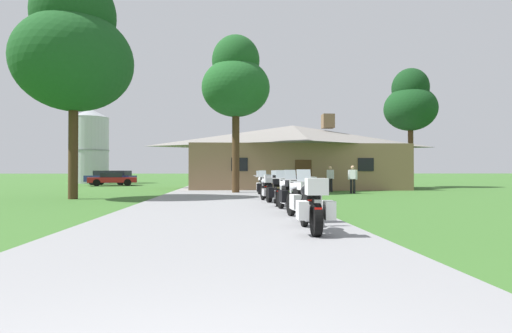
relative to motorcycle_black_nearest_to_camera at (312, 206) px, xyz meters
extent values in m
plane|color=#386628|center=(-2.01, 13.32, -0.61)|extent=(500.00, 500.00, 0.00)
cube|color=gray|center=(-2.01, 11.32, -0.58)|extent=(6.40, 80.00, 0.06)
cylinder|color=black|center=(0.02, 0.96, -0.23)|extent=(0.13, 0.64, 0.64)
cylinder|color=black|center=(-0.01, -0.48, -0.23)|extent=(0.17, 0.64, 0.64)
cube|color=silver|center=(0.00, 0.22, -0.17)|extent=(0.27, 0.57, 0.30)
ellipsoid|color=black|center=(0.01, 0.48, 0.28)|extent=(0.31, 0.53, 0.26)
cube|color=black|center=(0.00, 0.02, 0.19)|extent=(0.29, 0.53, 0.10)
cylinder|color=silver|center=(0.02, 0.92, 0.47)|extent=(0.66, 0.05, 0.03)
cylinder|color=silver|center=(0.02, 0.96, 0.13)|extent=(0.07, 0.24, 0.73)
cube|color=#B2BCC6|center=(0.02, 1.02, 0.61)|extent=(0.32, 0.12, 0.27)
sphere|color=silver|center=(0.02, 0.92, 0.33)|extent=(0.11, 0.11, 0.11)
cube|color=silver|center=(-0.01, -0.53, 0.41)|extent=(0.41, 0.37, 0.32)
cube|color=red|center=(-0.02, -0.70, 0.00)|extent=(0.14, 0.03, 0.06)
cylinder|color=silver|center=(0.14, -0.16, -0.33)|extent=(0.08, 0.55, 0.07)
cube|color=silver|center=(-0.27, -0.42, -0.05)|extent=(0.21, 0.40, 0.36)
cube|color=silver|center=(0.25, -0.43, -0.05)|extent=(0.21, 0.40, 0.36)
cylinder|color=black|center=(0.06, 3.21, -0.23)|extent=(0.18, 0.65, 0.64)
cylinder|color=black|center=(0.22, 1.78, -0.23)|extent=(0.23, 0.65, 0.64)
cube|color=silver|center=(0.14, 2.47, -0.17)|extent=(0.32, 0.59, 0.30)
ellipsoid|color=#B2B5BC|center=(0.11, 2.73, 0.28)|extent=(0.36, 0.55, 0.26)
cube|color=black|center=(0.17, 2.27, 0.19)|extent=(0.34, 0.55, 0.10)
cylinder|color=silver|center=(0.06, 3.17, 0.47)|extent=(0.66, 0.11, 0.03)
cylinder|color=silver|center=(0.06, 3.21, 0.13)|extent=(0.09, 0.24, 0.73)
cube|color=#B2BCC6|center=(0.05, 3.27, 0.61)|extent=(0.33, 0.14, 0.27)
sphere|color=silver|center=(0.06, 3.17, 0.33)|extent=(0.11, 0.11, 0.11)
cube|color=silver|center=(0.23, 1.73, 0.41)|extent=(0.44, 0.40, 0.32)
cube|color=red|center=(0.25, 1.56, 0.00)|extent=(0.14, 0.05, 0.06)
cylinder|color=silver|center=(0.33, 2.11, -0.33)|extent=(0.13, 0.55, 0.07)
cube|color=silver|center=(-0.04, 1.80, -0.05)|extent=(0.24, 0.42, 0.36)
cube|color=silver|center=(0.47, 1.86, -0.05)|extent=(0.24, 0.42, 0.36)
cylinder|color=black|center=(0.06, 5.48, -0.23)|extent=(0.19, 0.65, 0.64)
cylinder|color=black|center=(0.24, 4.05, -0.23)|extent=(0.23, 0.65, 0.64)
cube|color=silver|center=(0.15, 4.74, -0.17)|extent=(0.32, 0.59, 0.30)
ellipsoid|color=silver|center=(0.12, 5.00, 0.28)|extent=(0.36, 0.55, 0.26)
cube|color=black|center=(0.18, 4.55, 0.19)|extent=(0.34, 0.55, 0.10)
cylinder|color=silver|center=(0.07, 5.44, 0.47)|extent=(0.66, 0.11, 0.03)
cylinder|color=silver|center=(0.06, 5.48, 0.13)|extent=(0.09, 0.24, 0.73)
cube|color=#B2BCC6|center=(0.06, 5.54, 0.61)|extent=(0.33, 0.15, 0.27)
sphere|color=silver|center=(0.07, 5.44, 0.33)|extent=(0.11, 0.11, 0.11)
cube|color=black|center=(0.24, 4.00, 0.41)|extent=(0.44, 0.41, 0.32)
cube|color=red|center=(0.26, 3.83, 0.00)|extent=(0.14, 0.05, 0.06)
cylinder|color=silver|center=(0.34, 4.38, -0.33)|extent=(0.14, 0.55, 0.07)
cube|color=black|center=(-0.03, 4.07, -0.05)|extent=(0.25, 0.42, 0.36)
cube|color=black|center=(0.49, 4.13, -0.05)|extent=(0.25, 0.42, 0.36)
cylinder|color=black|center=(0.15, 7.79, -0.23)|extent=(0.14, 0.64, 0.64)
cylinder|color=black|center=(0.09, 6.35, -0.23)|extent=(0.18, 0.65, 0.64)
cube|color=silver|center=(0.12, 7.05, -0.17)|extent=(0.28, 0.57, 0.30)
ellipsoid|color=#B2B5BC|center=(0.13, 7.31, 0.28)|extent=(0.32, 0.53, 0.26)
cube|color=black|center=(0.11, 6.85, 0.19)|extent=(0.30, 0.53, 0.10)
cylinder|color=silver|center=(0.14, 7.75, 0.47)|extent=(0.66, 0.06, 0.03)
cylinder|color=silver|center=(0.15, 7.79, 0.13)|extent=(0.07, 0.24, 0.73)
cube|color=#B2BCC6|center=(0.15, 7.85, 0.61)|extent=(0.32, 0.12, 0.27)
sphere|color=silver|center=(0.14, 7.75, 0.33)|extent=(0.11, 0.11, 0.11)
cube|color=black|center=(0.09, 6.30, 0.41)|extent=(0.41, 0.38, 0.32)
cube|color=red|center=(0.08, 6.13, 0.00)|extent=(0.14, 0.04, 0.06)
cylinder|color=silver|center=(0.24, 6.66, -0.33)|extent=(0.09, 0.55, 0.07)
cube|color=black|center=(-0.17, 6.41, -0.05)|extent=(0.22, 0.41, 0.36)
cube|color=black|center=(0.35, 6.39, -0.05)|extent=(0.22, 0.41, 0.36)
cylinder|color=black|center=(-0.19, 9.73, -0.23)|extent=(0.17, 0.65, 0.64)
cylinder|color=black|center=(-0.05, 8.29, -0.23)|extent=(0.22, 0.65, 0.64)
cube|color=silver|center=(-0.12, 8.99, -0.17)|extent=(0.31, 0.58, 0.30)
ellipsoid|color=#B2B5BC|center=(-0.14, 9.25, 0.28)|extent=(0.35, 0.55, 0.26)
cube|color=black|center=(-0.10, 8.79, 0.19)|extent=(0.33, 0.54, 0.10)
cylinder|color=silver|center=(-0.18, 9.69, 0.47)|extent=(0.66, 0.10, 0.03)
cylinder|color=silver|center=(-0.19, 9.73, 0.13)|extent=(0.08, 0.24, 0.73)
cube|color=#B2BCC6|center=(-0.19, 9.79, 0.61)|extent=(0.33, 0.14, 0.27)
sphere|color=silver|center=(-0.18, 9.69, 0.33)|extent=(0.11, 0.11, 0.11)
cube|color=#B7B7BC|center=(-0.04, 8.24, 0.41)|extent=(0.43, 0.40, 0.32)
cube|color=red|center=(-0.03, 8.08, 0.00)|extent=(0.14, 0.04, 0.06)
cylinder|color=silver|center=(0.06, 8.63, -0.33)|extent=(0.12, 0.55, 0.07)
cylinder|color=black|center=(0.01, 12.24, -0.23)|extent=(0.12, 0.64, 0.64)
cylinder|color=black|center=(-0.01, 10.80, -0.23)|extent=(0.16, 0.64, 0.64)
cube|color=silver|center=(0.00, 11.50, -0.17)|extent=(0.27, 0.56, 0.30)
ellipsoid|color=gold|center=(0.00, 11.76, 0.28)|extent=(0.31, 0.52, 0.26)
cube|color=black|center=(0.00, 11.30, 0.19)|extent=(0.29, 0.52, 0.10)
cylinder|color=silver|center=(0.01, 12.20, 0.47)|extent=(0.66, 0.04, 0.03)
cylinder|color=silver|center=(0.01, 12.24, 0.13)|extent=(0.06, 0.24, 0.73)
cube|color=#B2BCC6|center=(0.01, 12.30, 0.61)|extent=(0.32, 0.11, 0.27)
sphere|color=silver|center=(0.01, 12.20, 0.33)|extent=(0.11, 0.11, 0.11)
cube|color=black|center=(-0.01, 10.75, 0.41)|extent=(0.40, 0.36, 0.32)
cube|color=red|center=(-0.01, 10.58, 0.00)|extent=(0.14, 0.03, 0.06)
cylinder|color=silver|center=(0.14, 11.12, -0.33)|extent=(0.08, 0.55, 0.07)
cube|color=black|center=(-0.27, 10.85, -0.05)|extent=(0.20, 0.40, 0.36)
cube|color=black|center=(0.25, 10.84, -0.05)|extent=(0.20, 0.40, 0.36)
cylinder|color=black|center=(0.01, 14.26, -0.23)|extent=(0.17, 0.65, 0.64)
cylinder|color=black|center=(0.14, 12.83, -0.23)|extent=(0.21, 0.65, 0.64)
cube|color=silver|center=(0.07, 13.52, -0.17)|extent=(0.31, 0.58, 0.30)
ellipsoid|color=silver|center=(0.05, 13.78, 0.28)|extent=(0.35, 0.55, 0.26)
cube|color=black|center=(0.09, 13.32, 0.19)|extent=(0.33, 0.54, 0.10)
cylinder|color=silver|center=(0.01, 14.22, 0.47)|extent=(0.66, 0.09, 0.03)
cylinder|color=silver|center=(0.01, 14.26, 0.13)|extent=(0.08, 0.24, 0.73)
cube|color=#B2BCC6|center=(0.00, 14.32, 0.61)|extent=(0.33, 0.14, 0.27)
sphere|color=silver|center=(0.01, 14.22, 0.33)|extent=(0.11, 0.11, 0.11)
cube|color=silver|center=(0.14, 12.78, 0.41)|extent=(0.43, 0.40, 0.32)
cube|color=red|center=(0.16, 12.61, 0.00)|extent=(0.14, 0.04, 0.06)
cylinder|color=silver|center=(0.25, 13.16, -0.33)|extent=(0.12, 0.55, 0.07)
cube|color=silver|center=(-0.12, 12.85, -0.05)|extent=(0.24, 0.42, 0.36)
cube|color=silver|center=(0.39, 12.90, -0.05)|extent=(0.24, 0.42, 0.36)
cube|color=#896B4C|center=(3.37, 23.71, 1.02)|extent=(15.40, 8.78, 3.25)
pyramid|color=gray|center=(3.37, 23.71, 3.48)|extent=(16.32, 9.30, 1.68)
cube|color=brown|center=(6.14, 23.71, 4.66)|extent=(0.90, 0.90, 1.10)
cube|color=#472D19|center=(3.37, 19.29, 0.44)|extent=(1.10, 0.08, 2.10)
cube|color=black|center=(-0.94, 19.29, 1.18)|extent=(1.10, 0.06, 0.90)
cube|color=black|center=(7.68, 19.29, 1.18)|extent=(1.10, 0.06, 0.90)
cylinder|color=black|center=(5.61, 15.85, -0.18)|extent=(0.14, 0.14, 0.86)
cylinder|color=black|center=(5.78, 15.78, -0.18)|extent=(0.14, 0.14, 0.86)
cube|color=silver|center=(5.70, 15.82, 0.53)|extent=(0.42, 0.34, 0.56)
cylinder|color=silver|center=(5.48, 15.90, 0.51)|extent=(0.09, 0.09, 0.58)
cylinder|color=silver|center=(5.91, 15.73, 0.51)|extent=(0.09, 0.09, 0.58)
sphere|color=tan|center=(5.70, 15.82, 0.95)|extent=(0.21, 0.21, 0.21)
cylinder|color=black|center=(4.78, 17.85, -0.18)|extent=(0.14, 0.14, 0.86)
cylinder|color=black|center=(4.89, 17.71, -0.18)|extent=(0.14, 0.14, 0.86)
cube|color=silver|center=(4.84, 17.78, 0.53)|extent=(0.40, 0.42, 0.56)
cylinder|color=silver|center=(4.69, 17.95, 0.51)|extent=(0.09, 0.09, 0.58)
cylinder|color=silver|center=(4.98, 17.60, 0.51)|extent=(0.09, 0.09, 0.58)
sphere|color=tan|center=(4.84, 17.78, 0.95)|extent=(0.21, 0.21, 0.21)
cylinder|color=#422D19|center=(13.57, 25.32, 2.09)|extent=(0.44, 0.44, 5.39)
ellipsoid|color=#143D19|center=(13.57, 25.32, 5.98)|extent=(4.36, 4.36, 3.71)
ellipsoid|color=#123716|center=(13.57, 25.32, 7.73)|extent=(3.05, 3.05, 3.27)
cylinder|color=#422D19|center=(-1.25, 16.35, 1.99)|extent=(0.44, 0.44, 5.20)
ellipsoid|color=#1E5623|center=(-1.25, 16.35, 5.71)|extent=(4.07, 4.07, 3.46)
ellipsoid|color=#1B4E20|center=(-1.25, 16.35, 7.34)|extent=(2.85, 2.85, 3.05)
cylinder|color=#422D19|center=(-9.07, 11.85, 1.91)|extent=(0.44, 0.44, 5.03)
ellipsoid|color=#194C1E|center=(-9.07, 11.85, 5.95)|extent=(5.56, 5.56, 4.73)
ellipsoid|color=#16441B|center=(-9.07, 11.85, 8.18)|extent=(3.89, 3.89, 4.17)
cylinder|color=#B2B7BC|center=(-17.16, 39.28, 3.08)|extent=(3.93, 3.93, 7.38)
cone|color=#999EA3|center=(-17.16, 39.28, 7.26)|extent=(4.00, 4.00, 0.98)
cylinder|color=gray|center=(-17.16, 39.28, 3.08)|extent=(4.04, 4.04, 0.15)
cube|color=navy|center=(-13.16, 32.87, 0.01)|extent=(4.87, 2.70, 0.60)
cube|color=black|center=(-12.96, 32.83, 0.55)|extent=(3.47, 2.21, 0.48)
cylinder|color=black|center=(-14.72, 32.32, -0.29)|extent=(0.67, 0.34, 0.64)
cylinder|color=black|center=(-14.39, 33.98, -0.29)|extent=(0.67, 0.34, 0.64)
cylinder|color=black|center=(-11.93, 31.76, -0.29)|extent=(0.67, 0.34, 0.64)
cylinder|color=black|center=(-11.60, 33.43, -0.29)|extent=(0.67, 0.34, 0.64)
cube|color=maroon|center=(-12.22, 30.10, -0.06)|extent=(4.53, 2.84, 0.46)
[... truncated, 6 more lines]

